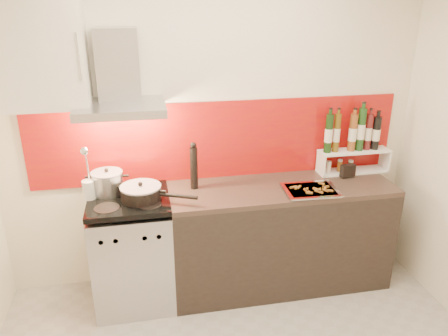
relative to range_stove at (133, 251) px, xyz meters
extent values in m
cube|color=silver|center=(0.70, 0.30, 0.86)|extent=(3.40, 0.02, 2.60)
cube|color=#9B0814|center=(0.75, 0.29, 0.78)|extent=(3.00, 0.02, 0.64)
cube|color=#B7B7BA|center=(0.00, 0.00, -0.02)|extent=(0.60, 0.60, 0.84)
cube|color=black|center=(0.00, -0.28, -0.11)|extent=(0.50, 0.02, 0.40)
cube|color=#B7B7BA|center=(0.00, -0.28, 0.28)|extent=(0.56, 0.02, 0.12)
cube|color=#FF190C|center=(0.00, -0.29, 0.28)|extent=(0.10, 0.01, 0.04)
cube|color=black|center=(0.00, 0.00, 0.45)|extent=(0.60, 0.60, 0.04)
cube|color=black|center=(1.20, 0.00, -0.01)|extent=(1.80, 0.60, 0.86)
cube|color=black|center=(1.20, 0.00, 0.44)|extent=(1.80, 0.60, 0.04)
cube|color=#B7B7BA|center=(0.00, 0.05, 1.14)|extent=(0.62, 0.50, 0.06)
cube|color=#B7B7BA|center=(0.00, 0.20, 1.42)|extent=(0.30, 0.18, 0.50)
sphere|color=#FFD18C|center=(-0.15, 0.05, 1.10)|extent=(0.07, 0.07, 0.07)
sphere|color=#FFD18C|center=(0.15, 0.05, 1.10)|extent=(0.07, 0.07, 0.07)
cube|color=silver|center=(-0.55, 0.13, 1.51)|extent=(0.70, 0.35, 0.72)
cylinder|color=#B7B7BA|center=(-0.15, 0.11, 0.55)|extent=(0.23, 0.23, 0.16)
cylinder|color=#99999E|center=(-0.15, 0.11, 0.64)|extent=(0.24, 0.24, 0.01)
sphere|color=black|center=(-0.15, 0.11, 0.66)|extent=(0.03, 0.03, 0.03)
cylinder|color=black|center=(0.10, -0.04, 0.52)|extent=(0.30, 0.30, 0.09)
cylinder|color=#99999E|center=(0.10, -0.04, 0.57)|extent=(0.30, 0.30, 0.01)
sphere|color=black|center=(0.10, -0.04, 0.59)|extent=(0.03, 0.03, 0.03)
cylinder|color=black|center=(0.36, -0.16, 0.52)|extent=(0.27, 0.14, 0.03)
cylinder|color=silver|center=(-0.28, 0.04, 0.53)|extent=(0.09, 0.09, 0.15)
cylinder|color=silver|center=(-0.27, 0.04, 0.73)|extent=(0.01, 0.07, 0.28)
sphere|color=silver|center=(-0.27, -0.02, 0.86)|extent=(0.06, 0.06, 0.06)
cylinder|color=black|center=(0.51, 0.10, 0.63)|extent=(0.06, 0.06, 0.34)
sphere|color=black|center=(0.51, 0.10, 0.81)|extent=(0.05, 0.05, 0.05)
cube|color=white|center=(1.89, 0.18, 0.47)|extent=(0.61, 0.17, 0.01)
cube|color=white|center=(1.60, 0.18, 0.55)|extent=(0.01, 0.17, 0.17)
cube|color=white|center=(2.18, 0.18, 0.55)|extent=(0.02, 0.17, 0.17)
cube|color=white|center=(1.89, 0.18, 0.65)|extent=(0.61, 0.17, 0.02)
cylinder|color=black|center=(1.64, 0.18, 0.82)|extent=(0.06, 0.06, 0.33)
cylinder|color=#57410F|center=(1.71, 0.18, 0.82)|extent=(0.05, 0.05, 0.32)
cylinder|color=brown|center=(1.85, 0.18, 0.81)|extent=(0.07, 0.07, 0.32)
cylinder|color=#173814|center=(1.93, 0.18, 0.84)|extent=(0.07, 0.07, 0.36)
cylinder|color=#521517|center=(2.00, 0.18, 0.81)|extent=(0.05, 0.05, 0.31)
cylinder|color=black|center=(2.07, 0.18, 0.80)|extent=(0.07, 0.07, 0.28)
cylinder|color=beige|center=(1.67, 0.18, 0.51)|extent=(0.04, 0.04, 0.08)
cylinder|color=brown|center=(1.77, 0.18, 0.52)|extent=(0.04, 0.04, 0.09)
cylinder|color=#463923|center=(1.87, 0.18, 0.51)|extent=(0.04, 0.04, 0.08)
cube|color=black|center=(1.79, 0.07, 0.52)|extent=(0.13, 0.07, 0.10)
cube|color=silver|center=(1.38, -0.15, 0.47)|extent=(0.41, 0.32, 0.01)
cube|color=silver|center=(1.38, -0.15, 0.48)|extent=(0.43, 0.34, 0.01)
cube|color=red|center=(1.38, -0.15, 0.48)|extent=(0.36, 0.27, 0.01)
cube|color=brown|center=(1.35, -0.16, 0.49)|extent=(0.04, 0.05, 0.01)
cube|color=brown|center=(1.50, -0.07, 0.49)|extent=(0.04, 0.05, 0.01)
cube|color=brown|center=(1.25, -0.10, 0.49)|extent=(0.05, 0.02, 0.01)
cube|color=brown|center=(1.27, -0.11, 0.49)|extent=(0.04, 0.05, 0.01)
cube|color=brown|center=(1.34, -0.19, 0.49)|extent=(0.02, 0.05, 0.01)
cube|color=brown|center=(1.42, -0.17, 0.49)|extent=(0.04, 0.05, 0.01)
cube|color=brown|center=(1.33, -0.17, 0.49)|extent=(0.02, 0.05, 0.01)
cube|color=brown|center=(1.41, -0.21, 0.49)|extent=(0.04, 0.05, 0.01)
cube|color=brown|center=(1.34, -0.22, 0.49)|extent=(0.05, 0.03, 0.01)
cube|color=brown|center=(1.43, -0.22, 0.49)|extent=(0.04, 0.05, 0.01)
cube|color=brown|center=(1.44, -0.19, 0.49)|extent=(0.03, 0.05, 0.01)
cube|color=brown|center=(1.51, -0.14, 0.49)|extent=(0.05, 0.02, 0.01)
cube|color=brown|center=(1.51, -0.21, 0.49)|extent=(0.05, 0.04, 0.01)
cube|color=brown|center=(1.30, -0.11, 0.49)|extent=(0.05, 0.05, 0.01)
cube|color=brown|center=(1.48, -0.20, 0.49)|extent=(0.05, 0.05, 0.01)
cube|color=brown|center=(1.49, -0.16, 0.49)|extent=(0.03, 0.05, 0.01)
camera|label=1|loc=(0.13, -3.03, 1.87)|focal=35.00mm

